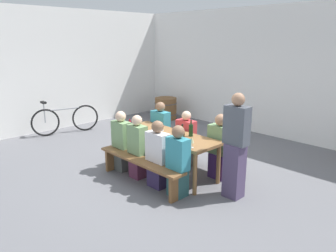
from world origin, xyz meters
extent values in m
plane|color=slate|center=(0.00, 0.00, 0.00)|extent=(24.00, 24.00, 0.00)
cube|color=white|center=(0.00, 3.64, 1.60)|extent=(14.00, 0.20, 3.20)
cube|color=white|center=(-4.40, 0.00, 1.60)|extent=(0.20, 7.69, 3.20)
cube|color=olive|center=(0.00, 0.00, 0.72)|extent=(1.99, 0.72, 0.05)
cylinder|color=olive|center=(-0.92, -0.30, 0.35)|extent=(0.07, 0.07, 0.70)
cylinder|color=olive|center=(0.92, -0.30, 0.35)|extent=(0.07, 0.07, 0.70)
cylinder|color=olive|center=(-0.92, 0.30, 0.35)|extent=(0.07, 0.07, 0.70)
cylinder|color=olive|center=(0.92, 0.30, 0.35)|extent=(0.07, 0.07, 0.70)
cube|color=brown|center=(0.00, -0.66, 0.43)|extent=(1.89, 0.30, 0.04)
cube|color=brown|center=(-0.85, -0.66, 0.21)|extent=(0.06, 0.24, 0.41)
cube|color=brown|center=(0.85, -0.66, 0.21)|extent=(0.06, 0.24, 0.41)
cube|color=brown|center=(0.00, 0.66, 0.43)|extent=(1.89, 0.30, 0.04)
cube|color=brown|center=(-0.85, 0.66, 0.21)|extent=(0.06, 0.24, 0.41)
cube|color=brown|center=(0.85, 0.66, 0.21)|extent=(0.06, 0.24, 0.41)
cylinder|color=#194723|center=(0.44, -0.21, 0.85)|extent=(0.07, 0.07, 0.20)
cylinder|color=#194723|center=(0.44, -0.21, 0.99)|extent=(0.02, 0.02, 0.08)
cylinder|color=black|center=(0.44, -0.21, 1.04)|extent=(0.03, 0.03, 0.01)
cylinder|color=#332814|center=(0.62, -0.29, 0.87)|extent=(0.08, 0.08, 0.25)
cylinder|color=#332814|center=(0.62, -0.29, 1.05)|extent=(0.03, 0.03, 0.10)
cylinder|color=black|center=(0.62, -0.29, 1.10)|extent=(0.03, 0.03, 0.01)
cylinder|color=#143319|center=(0.37, 0.20, 0.85)|extent=(0.07, 0.07, 0.21)
cylinder|color=#143319|center=(0.37, 0.20, 0.99)|extent=(0.03, 0.03, 0.08)
cylinder|color=black|center=(0.37, 0.20, 1.04)|extent=(0.03, 0.03, 0.01)
cylinder|color=#234C2D|center=(-0.55, -0.23, 0.85)|extent=(0.08, 0.08, 0.21)
cylinder|color=#234C2D|center=(-0.55, -0.23, 1.00)|extent=(0.03, 0.03, 0.08)
cylinder|color=black|center=(-0.55, -0.23, 1.04)|extent=(0.03, 0.03, 0.01)
cylinder|color=silver|center=(-0.24, 0.09, 0.75)|extent=(0.06, 0.06, 0.01)
cylinder|color=silver|center=(-0.24, 0.09, 0.79)|extent=(0.01, 0.01, 0.07)
cone|color=maroon|center=(-0.24, 0.09, 0.87)|extent=(0.06, 0.06, 0.09)
cylinder|color=silver|center=(0.80, -0.25, 0.75)|extent=(0.06, 0.06, 0.01)
cylinder|color=silver|center=(0.80, -0.25, 0.79)|extent=(0.01, 0.01, 0.07)
cone|color=beige|center=(0.80, -0.25, 0.88)|extent=(0.07, 0.07, 0.10)
cylinder|color=silver|center=(-0.21, -0.10, 0.75)|extent=(0.06, 0.06, 0.01)
cylinder|color=silver|center=(-0.21, -0.10, 0.79)|extent=(0.01, 0.01, 0.06)
cone|color=#D18C93|center=(-0.21, -0.10, 0.86)|extent=(0.08, 0.08, 0.08)
cylinder|color=silver|center=(-0.89, -0.17, 0.75)|extent=(0.06, 0.06, 0.01)
cylinder|color=silver|center=(-0.89, -0.17, 0.80)|extent=(0.01, 0.01, 0.08)
cone|color=maroon|center=(-0.89, -0.17, 0.88)|extent=(0.07, 0.07, 0.08)
cylinder|color=silver|center=(-0.91, 0.04, 0.75)|extent=(0.06, 0.06, 0.01)
cylinder|color=silver|center=(-0.91, 0.04, 0.79)|extent=(0.01, 0.01, 0.07)
cone|color=maroon|center=(-0.91, 0.04, 0.88)|extent=(0.06, 0.06, 0.09)
cube|color=#4B504C|center=(-0.71, -0.51, 0.23)|extent=(0.28, 0.24, 0.45)
cube|color=#729966|center=(-0.71, -0.51, 0.70)|extent=(0.37, 0.20, 0.49)
sphere|color=beige|center=(-0.71, -0.51, 1.04)|extent=(0.19, 0.19, 0.19)
cube|color=#57273F|center=(-0.24, -0.51, 0.23)|extent=(0.26, 0.24, 0.45)
cube|color=#729966|center=(-0.24, -0.51, 0.70)|extent=(0.34, 0.20, 0.51)
sphere|color=beige|center=(-0.24, -0.51, 1.05)|extent=(0.18, 0.18, 0.18)
cube|color=#33274E|center=(0.29, -0.51, 0.23)|extent=(0.31, 0.24, 0.45)
cube|color=silver|center=(0.29, -0.51, 0.69)|extent=(0.41, 0.20, 0.49)
sphere|color=#846047|center=(0.29, -0.51, 1.04)|extent=(0.20, 0.20, 0.20)
cube|color=#295454|center=(0.75, -0.51, 0.23)|extent=(0.26, 0.24, 0.45)
cube|color=teal|center=(0.75, -0.51, 0.70)|extent=(0.35, 0.20, 0.50)
sphere|color=#846047|center=(0.75, -0.51, 1.05)|extent=(0.20, 0.20, 0.20)
cube|color=#2A2947|center=(-0.75, 0.51, 0.23)|extent=(0.30, 0.24, 0.45)
cube|color=teal|center=(-0.75, 0.51, 0.71)|extent=(0.40, 0.20, 0.52)
sphere|color=#846047|center=(-0.75, 0.51, 1.07)|extent=(0.20, 0.20, 0.20)
cube|color=#47463E|center=(-0.03, 0.51, 0.23)|extent=(0.28, 0.24, 0.45)
cube|color=#C6383D|center=(-0.03, 0.51, 0.68)|extent=(0.38, 0.20, 0.46)
sphere|color=beige|center=(-0.03, 0.51, 1.00)|extent=(0.18, 0.18, 0.18)
cube|color=#432665|center=(0.77, 0.51, 0.23)|extent=(0.31, 0.24, 0.45)
cube|color=#729966|center=(0.77, 0.51, 0.70)|extent=(0.42, 0.20, 0.51)
sphere|color=#A87A5B|center=(0.77, 0.51, 1.06)|extent=(0.21, 0.21, 0.21)
cube|color=#4E3F61|center=(1.37, 0.09, 0.43)|extent=(0.28, 0.24, 0.86)
cube|color=#4C515B|center=(1.37, 0.09, 1.16)|extent=(0.37, 0.20, 0.59)
sphere|color=#A87A5B|center=(1.37, 0.09, 1.55)|extent=(0.20, 0.20, 0.20)
cylinder|color=brown|center=(-3.08, 2.89, 0.33)|extent=(0.67, 0.67, 0.66)
torus|color=#4C4C51|center=(-3.08, 2.89, 0.49)|extent=(0.70, 0.70, 0.02)
torus|color=#4C4C51|center=(-3.08, 2.89, 0.16)|extent=(0.70, 0.70, 0.02)
torus|color=black|center=(-3.62, 0.41, 0.35)|extent=(0.21, 0.69, 0.70)
torus|color=black|center=(-3.86, -0.59, 0.35)|extent=(0.21, 0.69, 0.70)
cylinder|color=#99999E|center=(-3.74, -0.09, 0.65)|extent=(0.24, 0.86, 0.04)
cylinder|color=#99999E|center=(-3.86, -0.59, 0.60)|extent=(0.03, 0.03, 0.50)
cube|color=black|center=(-3.86, -0.59, 0.87)|extent=(0.20, 0.08, 0.05)
camera|label=1|loc=(3.99, -3.87, 2.40)|focal=34.54mm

